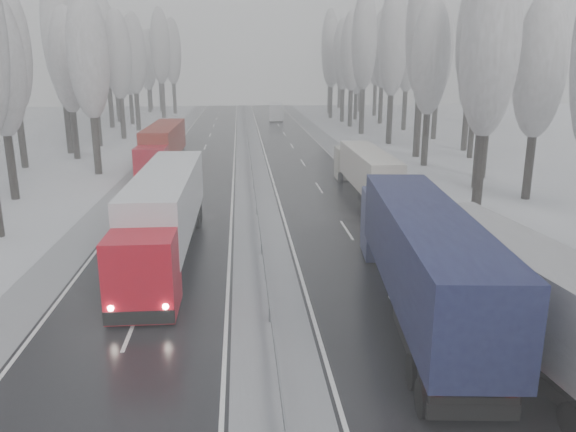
{
  "coord_description": "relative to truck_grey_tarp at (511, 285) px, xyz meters",
  "views": [
    {
      "loc": [
        -1.0,
        -7.9,
        9.67
      ],
      "look_at": [
        1.33,
        19.54,
        2.2
      ],
      "focal_mm": 35.0,
      "sensor_mm": 36.0,
      "label": 1
    }
  ],
  "objects": [
    {
      "name": "carriageway_right",
      "position": [
        -2.96,
        20.58,
        -2.3
      ],
      "size": [
        7.5,
        200.0,
        0.03
      ],
      "primitive_type": "cube",
      "color": "black",
      "rests_on": "ground"
    },
    {
      "name": "carriageway_left",
      "position": [
        -13.46,
        20.58,
        -2.3
      ],
      "size": [
        7.5,
        200.0,
        0.03
      ],
      "primitive_type": "cube",
      "color": "black",
      "rests_on": "ground"
    },
    {
      "name": "median_slush",
      "position": [
        -8.21,
        20.58,
        -2.3
      ],
      "size": [
        3.0,
        200.0,
        0.04
      ],
      "primitive_type": "cube",
      "color": "gray",
      "rests_on": "ground"
    },
    {
      "name": "shoulder_right",
      "position": [
        1.99,
        20.58,
        -2.3
      ],
      "size": [
        2.4,
        200.0,
        0.04
      ],
      "primitive_type": "cube",
      "color": "gray",
      "rests_on": "ground"
    },
    {
      "name": "shoulder_left",
      "position": [
        -18.41,
        20.58,
        -2.3
      ],
      "size": [
        2.4,
        200.0,
        0.04
      ],
      "primitive_type": "cube",
      "color": "gray",
      "rests_on": "ground"
    },
    {
      "name": "median_guardrail",
      "position": [
        -8.21,
        20.57,
        -1.72
      ],
      "size": [
        0.12,
        200.0,
        0.76
      ],
      "color": "slate",
      "rests_on": "ground"
    },
    {
      "name": "tree_18",
      "position": [
        6.3,
        17.62,
        8.38
      ],
      "size": [
        3.6,
        3.6,
        16.58
      ],
      "color": "black",
      "rests_on": "ground"
    },
    {
      "name": "tree_19",
      "position": [
        11.81,
        21.62,
        7.1
      ],
      "size": [
        3.6,
        3.6,
        14.57
      ],
      "color": "black",
      "rests_on": "ground"
    },
    {
      "name": "tree_20",
      "position": [
        9.69,
        25.75,
        7.83
      ],
      "size": [
        3.6,
        3.6,
        15.71
      ],
      "color": "black",
      "rests_on": "ground"
    },
    {
      "name": "tree_21",
      "position": [
        11.91,
        29.75,
        9.69
      ],
      "size": [
        3.6,
        3.6,
        18.62
      ],
      "color": "black",
      "rests_on": "ground"
    },
    {
      "name": "tree_22",
      "position": [
        8.81,
        36.19,
        7.93
      ],
      "size": [
        3.6,
        3.6,
        15.86
      ],
      "color": "black",
      "rests_on": "ground"
    },
    {
      "name": "tree_23",
      "position": [
        15.1,
        40.19,
        6.45
      ],
      "size": [
        3.6,
        3.6,
        13.55
      ],
      "color": "black",
      "rests_on": "ground"
    },
    {
      "name": "tree_24",
      "position": [
        9.69,
        41.61,
        10.87
      ],
      "size": [
        3.6,
        3.6,
        20.49
      ],
      "color": "black",
      "rests_on": "ground"
    },
    {
      "name": "tree_25",
      "position": [
        16.6,
        45.61,
        10.21
      ],
      "size": [
        3.6,
        3.6,
        19.44
      ],
      "color": "black",
      "rests_on": "ground"
    },
    {
      "name": "tree_26",
      "position": [
        9.35,
        51.86,
        9.79
      ],
      "size": [
        3.6,
        3.6,
        18.78
      ],
      "color": "black",
      "rests_on": "ground"
    },
    {
      "name": "tree_27",
      "position": [
        16.51,
        55.86,
        9.05
      ],
      "size": [
        3.6,
        3.6,
        17.62
      ],
      "color": "black",
      "rests_on": "ground"
    },
    {
      "name": "tree_28",
      "position": [
        8.13,
        62.54,
        10.32
      ],
      "size": [
        3.6,
        3.6,
        19.62
      ],
      "color": "black",
      "rests_on": "ground"
    },
    {
      "name": "tree_29",
      "position": [
        15.5,
        66.54,
        9.36
      ],
      "size": [
        3.6,
        3.6,
        18.11
      ],
      "color": "black",
      "rests_on": "ground"
    },
    {
      "name": "tree_30",
      "position": [
        8.35,
        72.29,
        9.2
      ],
      "size": [
        3.6,
        3.6,
        17.86
      ],
      "color": "black",
      "rests_on": "ground"
    },
    {
      "name": "tree_31",
      "position": [
        14.27,
        76.29,
        9.66
      ],
      "size": [
        3.6,
        3.6,
        18.58
      ],
      "color": "black",
      "rests_on": "ground"
    },
    {
      "name": "tree_32",
      "position": [
        8.42,
        79.8,
        8.86
      ],
      "size": [
        3.6,
        3.6,
        17.33
      ],
      "color": "black",
      "rests_on": "ground"
    },
    {
      "name": "tree_33",
      "position": [
        11.56,
        83.8,
        6.95
      ],
      "size": [
        3.6,
        3.6,
        14.33
      ],
      "color": "black",
      "rests_on": "ground"
    },
    {
      "name": "tree_34",
      "position": [
        7.52,
        86.9,
        9.05
      ],
      "size": [
        3.6,
        3.6,
        17.63
      ],
      "color": "black",
      "rests_on": "ground"
    },
    {
      "name": "tree_35",
      "position": [
        16.73,
        90.9,
        9.45
      ],
      "size": [
        3.6,
        3.6,
        18.25
      ],
      "color": "black",
      "rests_on": "ground"
    },
    {
      "name": "tree_36",
      "position": [
        8.83,
        96.75,
        10.7
      ],
      "size": [
        3.6,
        3.6,
        20.23
      ],
      "color": "black",
      "rests_on": "ground"
    },
    {
      "name": "tree_37",
      "position": [
        15.81,
        100.75,
        8.25
      ],
      "size": [
        3.6,
        3.6,
        16.37
      ],
      "color": "black",
      "rests_on": "ground"
    },
    {
      "name": "tree_38",
      "position": [
        10.52,
        107.31,
        9.27
      ],
      "size": [
        3.6,
        3.6,
        17.97
      ],
      "color": "black",
      "rests_on": "ground"
    },
    {
      "name": "tree_39",
      "position": [
        13.34,
        111.31,
        8.13
      ],
      "size": [
        3.6,
        3.6,
        16.19
      ],
      "color": "black",
      "rests_on": "ground"
    },
    {
      "name": "tree_62",
      "position": [
        -22.15,
        34.31,
        8.04
      ],
      "size": [
        3.6,
        3.6,
        16.04
      ],
      "color": "black",
      "rests_on": "ground"
    },
    {
      "name": "tree_63",
      "position": [
        -30.06,
        38.31,
        8.58
      ],
      "size": [
        3.6,
        3.6,
        16.88
      ],
      "color": "black",
      "rests_on": "ground"
    },
    {
      "name": "tree_64",
      "position": [
        -26.47,
        43.3,
        7.64
      ],
      "size": [
        3.6,
        3.6,
        15.42
      ],
      "color": "black",
      "rests_on": "ground"
    },
    {
      "name": "tree_65",
      "position": [
        -28.26,
        47.3,
        10.23
      ],
      "size": [
        3.6,
        3.6,
        19.48
      ],
      "color": "black",
      "rests_on": "ground"
    },
    {
      "name": "tree_66",
      "position": [
        -26.37,
        52.93,
        7.52
      ],
      "size": [
        3.6,
        3.6,
        15.23
      ],
      "color": "black",
      "rests_on": "ground"
    },
    {
      "name": "tree_67",
      "position": [
        -27.75,
        56.93,
        8.71
      ],
      "size": [
        3.6,
        3.6,
        17.09
      ],
      "color": "black",
      "rests_on": "ground"
    },
    {
      "name": "tree_68",
      "position": [
        -24.79,
        59.7,
        8.43
      ],
      "size": [
        3.6,
        3.6,
        16.65
      ],
      "color": "black",
      "rests_on": "ground"
    },
    {
      "name": "tree_69",
      "position": [
        -29.63,
        63.7,
        10.14
      ],
      "size": [
        3.6,
        3.6,
        19.35
      ],
      "color": "black",
      "rests_on": "ground"
    },
    {
      "name": "tree_70",
      "position": [
        -24.53,
        69.78,
        8.71
      ],
      "size": [
        3.6,
        3.6,
        17.09
      ],
      "color": "black",
      "rests_on": "ground"
    },
    {
      "name": "tree_71",
      "position": [
        -29.3,
        73.78,
        10.31
      ],
      "size": [
        3.6,
        3.6,
        19.61
      ],
      "color": "black",
      "rests_on": "ground"
    },
    {
      "name": "tree_72",
      "position": [
        -27.14,
        79.12,
        7.45
      ],
      "size": [
        3.6,
        3.6,
        15.11
      ],
      "color": "black",
      "rests_on": "ground"
    },
    {
      "name": "tree_73",
      "position": [
        -30.03,
        83.12,
        8.79
      ],
      "size": [
        3.6,
        3.6,
        17.22
      ],
      "color": "black",
      "rests_on": "ground"
    },
    {
      "name": "tree_74",
      "position": [
        -23.28,
        89.91,
        10.36
      ],
      "size": [
        3.6,
        3.6,
        19.68
      ],
      "color": "black",
      "rests_on": "ground"
    },
    {
      "name": "tree_75",
      "position": [
        -32.41,
        93.91,
        9.67
      ],
      "size": [
        3.6,
        3.6,
        18.6
      ],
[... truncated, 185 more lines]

